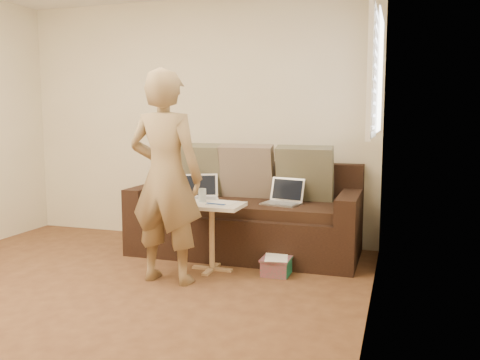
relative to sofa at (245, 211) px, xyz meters
The scene contains 16 objects.
floor 1.97m from the sofa, 112.50° to the right, with size 4.50×4.50×0.00m, color #4E2F1D.
wall_back 1.24m from the sofa, 147.13° to the left, with size 4.00×4.00×0.00m, color beige.
wall_right 2.35m from the sofa, 54.53° to the right, with size 4.50×4.50×0.00m, color beige.
window_blinds 1.78m from the sofa, 12.75° to the right, with size 0.12×0.88×1.08m, color white, non-canonical shape.
sofa is the anchor object (origin of this frame).
pillow_left 0.74m from the sofa, 159.16° to the left, with size 0.55×0.14×0.55m, color brown, non-canonical shape.
pillow_mid 0.43m from the sofa, 102.37° to the left, with size 0.55×0.14×0.55m, color #786456, non-canonical shape.
pillow_right 0.69m from the sofa, 19.36° to the left, with size 0.55×0.14×0.55m, color brown, non-canonical shape.
laptop_silver 0.39m from the sofa, 10.41° to the right, with size 0.35×0.25×0.23m, color #B7BABC, non-canonical shape.
laptop_white 0.46m from the sofa, behind, with size 0.35×0.26×0.26m, color white, non-canonical shape.
person 1.17m from the sofa, 109.40° to the right, with size 0.63×0.43×1.73m, color olive.
side_table 0.65m from the sofa, 100.35° to the right, with size 0.54×0.38×0.60m, color silver, non-canonical shape.
drinking_glass 0.65m from the sofa, 111.60° to the right, with size 0.07×0.07×0.12m, color silver, non-canonical shape.
scissors 0.71m from the sofa, 94.64° to the right, with size 0.18×0.10×0.02m, color silver, non-canonical shape.
paper_on_table 0.61m from the sofa, 92.71° to the right, with size 0.21×0.30×0.00m, color white, non-canonical shape.
striped_box 0.82m from the sofa, 52.03° to the right, with size 0.25×0.25×0.16m, color #CC1E49, non-canonical shape.
Camera 1 is at (2.18, -2.91, 1.35)m, focal length 37.83 mm.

